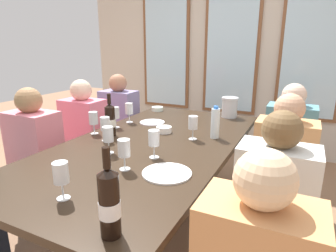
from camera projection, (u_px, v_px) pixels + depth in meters
ground_plane at (153, 232)px, 2.21m from camera, size 12.00×12.00×0.00m
back_wall_with_windows at (232, 41)px, 3.71m from camera, size 4.30×0.10×2.90m
dining_table at (152, 151)px, 2.03m from camera, size 1.10×2.16×0.74m
white_plate_0 at (152, 122)px, 2.50m from camera, size 0.22×0.22×0.01m
white_plate_1 at (167, 173)px, 1.51m from camera, size 0.27×0.27×0.01m
metal_pitcher at (230, 107)px, 2.69m from camera, size 0.16×0.16×0.19m
wine_bottle_0 at (110, 120)px, 2.12m from camera, size 0.08×0.08×0.32m
wine_bottle_1 at (109, 203)px, 0.99m from camera, size 0.08×0.08×0.34m
tasting_bowl_0 at (164, 130)px, 2.23m from camera, size 0.12×0.12×0.05m
tasting_bowl_1 at (157, 109)px, 2.97m from camera, size 0.12×0.12×0.04m
water_bottle at (215, 123)px, 2.07m from camera, size 0.06×0.06×0.24m
wine_glass_0 at (193, 123)px, 2.04m from camera, size 0.07×0.07×0.17m
wine_glass_1 at (124, 150)px, 1.53m from camera, size 0.07×0.07×0.17m
wine_glass_2 at (61, 174)px, 1.24m from camera, size 0.07×0.07×0.17m
wine_glass_3 at (108, 135)px, 1.77m from camera, size 0.07×0.07×0.17m
wine_glass_4 at (105, 124)px, 2.01m from camera, size 0.07×0.07×0.17m
wine_glass_6 at (115, 114)px, 2.33m from camera, size 0.07×0.07×0.17m
wine_glass_7 at (129, 110)px, 2.49m from camera, size 0.07×0.07×0.17m
wine_glass_8 at (93, 119)px, 2.17m from camera, size 0.07×0.07×0.17m
wine_glass_9 at (154, 139)px, 1.70m from camera, size 0.07×0.07×0.17m
seated_person_2 at (37, 163)px, 2.19m from camera, size 0.38×0.24×1.11m
seated_person_3 at (272, 220)px, 1.47m from camera, size 0.38×0.24×1.11m
seated_person_4 at (85, 142)px, 2.66m from camera, size 0.38×0.24×1.11m
seated_person_5 at (281, 178)px, 1.94m from camera, size 0.38×0.24×1.11m
seated_person_6 at (120, 127)px, 3.14m from camera, size 0.38×0.24×1.11m
seated_person_7 at (287, 152)px, 2.41m from camera, size 0.38×0.24×1.11m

